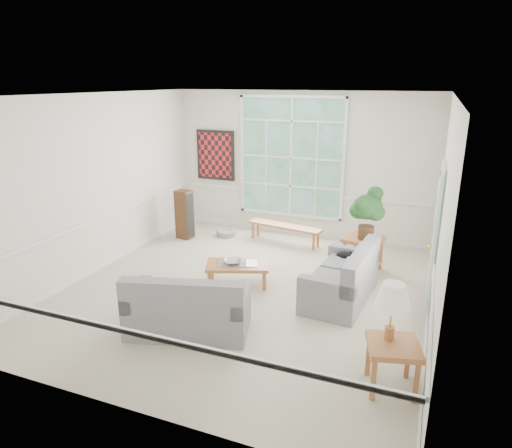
% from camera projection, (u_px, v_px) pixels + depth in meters
% --- Properties ---
extents(floor, '(5.50, 6.00, 0.01)m').
position_uv_depth(floor, '(246.00, 290.00, 7.29)').
color(floor, '#BAB29D').
rests_on(floor, ground).
extents(ceiling, '(5.50, 6.00, 0.02)m').
position_uv_depth(ceiling, '(244.00, 95.00, 6.38)').
color(ceiling, white).
rests_on(ceiling, ground).
extents(wall_back, '(5.50, 0.02, 3.00)m').
position_uv_depth(wall_back, '(301.00, 165.00, 9.49)').
color(wall_back, silver).
rests_on(wall_back, ground).
extents(wall_front, '(5.50, 0.02, 3.00)m').
position_uv_depth(wall_front, '(118.00, 274.00, 4.17)').
color(wall_front, silver).
rests_on(wall_front, ground).
extents(wall_left, '(0.02, 6.00, 3.00)m').
position_uv_depth(wall_left, '(97.00, 184.00, 7.79)').
color(wall_left, silver).
rests_on(wall_left, ground).
extents(wall_right, '(0.02, 6.00, 3.00)m').
position_uv_depth(wall_right, '(441.00, 218.00, 5.87)').
color(wall_right, silver).
rests_on(wall_right, ground).
extents(window_back, '(2.30, 0.08, 2.40)m').
position_uv_depth(window_back, '(291.00, 158.00, 9.48)').
color(window_back, white).
rests_on(window_back, wall_back).
extents(entry_door, '(0.08, 0.90, 2.10)m').
position_uv_depth(entry_door, '(435.00, 236.00, 6.55)').
color(entry_door, white).
rests_on(entry_door, floor).
extents(door_sidelight, '(0.08, 0.26, 1.90)m').
position_uv_depth(door_sidelight, '(435.00, 244.00, 5.96)').
color(door_sidelight, white).
rests_on(door_sidelight, wall_right).
extents(wall_art, '(0.90, 0.06, 1.10)m').
position_uv_depth(wall_art, '(215.00, 155.00, 10.10)').
color(wall_art, maroon).
rests_on(wall_art, wall_back).
extents(wall_frame_near, '(0.04, 0.26, 0.32)m').
position_uv_depth(wall_frame_near, '(440.00, 186.00, 7.42)').
color(wall_frame_near, black).
rests_on(wall_frame_near, wall_right).
extents(wall_frame_far, '(0.04, 0.26, 0.32)m').
position_uv_depth(wall_frame_far, '(440.00, 181.00, 7.78)').
color(wall_frame_far, black).
rests_on(wall_frame_far, wall_right).
extents(loveseat_right, '(0.94, 1.63, 0.85)m').
position_uv_depth(loveseat_right, '(341.00, 273.00, 6.85)').
color(loveseat_right, gray).
rests_on(loveseat_right, floor).
extents(loveseat_front, '(1.73, 1.20, 0.85)m').
position_uv_depth(loveseat_front, '(188.00, 301.00, 5.98)').
color(loveseat_front, gray).
rests_on(loveseat_front, floor).
extents(coffee_table, '(1.13, 0.87, 0.37)m').
position_uv_depth(coffee_table, '(237.00, 274.00, 7.39)').
color(coffee_table, '#A96337').
rests_on(coffee_table, floor).
extents(pewter_bowl, '(0.48, 0.48, 0.08)m').
position_uv_depth(pewter_bowl, '(233.00, 261.00, 7.31)').
color(pewter_bowl, '#96979B').
rests_on(pewter_bowl, coffee_table).
extents(window_bench, '(1.60, 0.57, 0.37)m').
position_uv_depth(window_bench, '(285.00, 234.00, 9.35)').
color(window_bench, '#A96337').
rests_on(window_bench, floor).
extents(end_table, '(0.73, 0.73, 0.60)m').
position_uv_depth(end_table, '(363.00, 254.00, 7.94)').
color(end_table, '#A96337').
rests_on(end_table, floor).
extents(houseplant, '(0.73, 0.73, 0.92)m').
position_uv_depth(houseplant, '(367.00, 213.00, 7.66)').
color(houseplant, '#225021').
rests_on(houseplant, end_table).
extents(side_table, '(0.66, 0.66, 0.55)m').
position_uv_depth(side_table, '(392.00, 366.00, 4.88)').
color(side_table, '#A96337').
rests_on(side_table, floor).
extents(table_lamp, '(0.52, 0.52, 0.65)m').
position_uv_depth(table_lamp, '(391.00, 312.00, 4.79)').
color(table_lamp, white).
rests_on(table_lamp, side_table).
extents(pet_bed, '(0.55, 0.55, 0.13)m').
position_uv_depth(pet_bed, '(226.00, 233.00, 9.77)').
color(pet_bed, gray).
rests_on(pet_bed, floor).
extents(floor_speaker, '(0.35, 0.29, 1.02)m').
position_uv_depth(floor_speaker, '(184.00, 215.00, 9.51)').
color(floor_speaker, '#412816').
rests_on(floor_speaker, floor).
extents(cat, '(0.31, 0.24, 0.14)m').
position_uv_depth(cat, '(345.00, 255.00, 7.34)').
color(cat, black).
rests_on(cat, loveseat_right).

